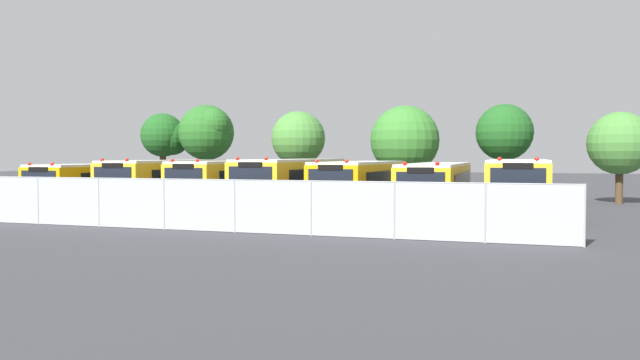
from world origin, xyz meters
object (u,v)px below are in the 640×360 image
Objects in this scene: school_bus_5 at (437,186)px; tree_1 at (208,131)px; tree_5 at (620,141)px; school_bus_2 at (226,182)px; tree_3 at (406,140)px; traffic_cone at (218,220)px; school_bus_0 at (110,182)px; tree_2 at (299,139)px; school_bus_3 at (293,182)px; school_bus_1 at (167,181)px; school_bus_4 at (360,184)px; school_bus_6 at (518,186)px; tree_4 at (506,133)px; tree_0 at (166,136)px.

school_bus_5 is 21.73m from tree_1.
school_bus_2 is at bearing -152.91° from tree_5.
traffic_cone is (-3.81, -19.03, -3.53)m from tree_3.
school_bus_0 is 18.62m from tree_3.
school_bus_3 is at bearing -71.31° from tree_2.
school_bus_4 is at bearing 177.74° from school_bus_1.
school_bus_1 is 15.68m from tree_3.
school_bus_3 is at bearing -147.69° from tree_5.
school_bus_5 is at bearing -31.18° from tree_1.
traffic_cone is (0.10, -8.49, -1.13)m from school_bus_3.
tree_5 is (9.25, 10.57, 2.31)m from school_bus_5.
school_bus_4 is at bearing -0.75° from school_bus_6.
tree_1 is (-3.42, 10.99, 3.21)m from school_bus_1.
tree_2 is 13.50m from tree_4.
tree_2 is at bearing 100.53° from traffic_cone.
school_bus_4 is at bearing 179.60° from school_bus_0.
school_bus_0 is 12.46m from tree_0.
tree_1 is at bearing 177.82° from tree_3.
school_bus_0 is 1.07× the size of school_bus_3.
tree_0 is at bearing 176.82° from tree_3.
school_bus_3 is at bearing -38.04° from tree_0.
school_bus_0 is 1.89× the size of tree_4.
tree_3 is at bearing -179.96° from tree_5.
school_bus_3 is at bearing -45.38° from tree_1.
school_bus_6 is 1.63× the size of tree_2.
tree_5 is (6.46, 0.62, -0.57)m from tree_4.
tree_0 is 11.68m from tree_2.
school_bus_2 is 13.60× the size of traffic_cone.
school_bus_1 is 18.70m from school_bus_6.
tree_5 is (12.76, 0.01, -0.18)m from tree_3.
tree_3 reaches higher than school_bus_0.
traffic_cone is at bearing -118.77° from tree_4.
school_bus_6 reaches higher than school_bus_4.
school_bus_1 is 1.87× the size of tree_5.
tree_4 reaches higher than traffic_cone.
school_bus_6 is (3.74, -0.15, 0.09)m from school_bus_5.
school_bus_3 is 1.76× the size of tree_4.
school_bus_4 is 7.51m from school_bus_6.
school_bus_2 is 1.52× the size of tree_0.
tree_4 reaches higher than school_bus_5.
school_bus_4 reaches higher than traffic_cone.
school_bus_1 is 1.73× the size of tree_2.
school_bus_1 is 1.54× the size of tree_1.
school_bus_3 is 1.73× the size of tree_3.
school_bus_2 is 1.54× the size of tree_4.
school_bus_1 is 0.96× the size of school_bus_3.
school_bus_1 is at bearing -178.16° from school_bus_0.
school_bus_3 reaches higher than school_bus_2.
school_bus_6 reaches higher than school_bus_3.
tree_0 is at bearing -47.15° from school_bus_2.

